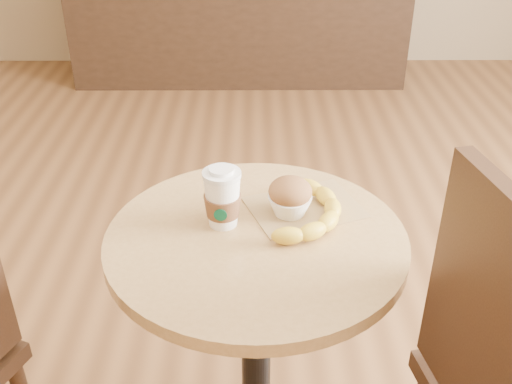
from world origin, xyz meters
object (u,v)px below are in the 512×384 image
Objects in this scene: coffee_cup at (222,200)px; cafe_table at (256,321)px; muffin at (290,197)px; banana at (309,210)px.

cafe_table is at bearing -26.31° from coffee_cup.
coffee_cup is 1.39× the size of muffin.
coffee_cup reaches higher than banana.
banana is (0.04, -0.02, -0.02)m from muffin.
cafe_table is 0.29m from banana.
muffin is at bearing 17.79° from coffee_cup.
cafe_table is 7.70× the size of muffin.
coffee_cup is at bearing -166.12° from muffin.
coffee_cup is 0.51× the size of banana.
banana is at bearing 27.84° from cafe_table.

